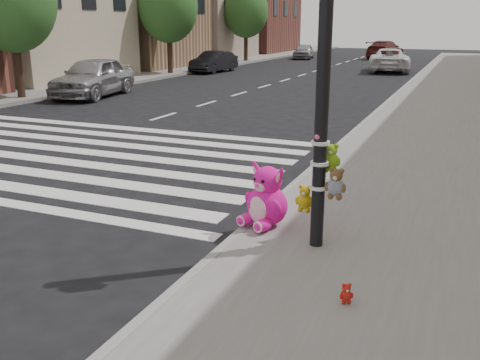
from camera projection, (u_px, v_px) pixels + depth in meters
The scene contains 16 objects.
ground at pixel (52, 278), 6.09m from camera, with size 120.00×120.00×0.00m, color black.
sidewalk_far at pixel (115, 76), 28.79m from camera, with size 6.00×80.00×0.14m, color slate.
curb_edge at pixel (359, 129), 14.32m from camera, with size 0.12×80.00×0.15m, color gray.
crosswalk at pixel (56, 148), 12.37m from camera, with size 11.00×6.00×0.01m, color silver, non-canonical shape.
bld_far_c at pixel (141, 3), 33.73m from camera, with size 6.00×8.00×8.00m, color #A57D58.
bld_far_e at pixel (256, 5), 51.25m from camera, with size 6.00×10.00×9.00m, color brown.
signal_pole at pixel (323, 110), 6.19m from camera, with size 0.67×0.49×4.00m.
tree_far_b at pixel (168, 7), 28.69m from camera, with size 3.20×3.20×5.44m.
tree_far_c at pixel (246, 11), 38.40m from camera, with size 3.20×3.20×5.44m.
pink_bunny at pixel (266, 200), 7.20m from camera, with size 0.73×0.79×0.88m.
red_teddy at pixel (346, 293), 5.24m from camera, with size 0.15×0.10×0.21m, color red, non-canonical shape.
car_silver_far at pixel (93, 77), 20.92m from camera, with size 1.82×4.51×1.54m, color #A3A2A7.
car_dark_far at pixel (214, 62), 31.37m from camera, with size 1.30×3.72×1.23m, color black.
car_white_near at pixel (389, 60), 31.74m from camera, with size 2.27×4.92×1.37m, color silver.
car_maroon_near at pixel (385, 50), 43.51m from camera, with size 2.01×4.94×1.43m, color #581D19.
car_silver_deep at pixel (304, 51), 43.18m from camera, with size 1.45×3.59×1.22m, color #A09FA4.
Camera 1 is at (4.13, -4.25, 2.80)m, focal length 40.00 mm.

